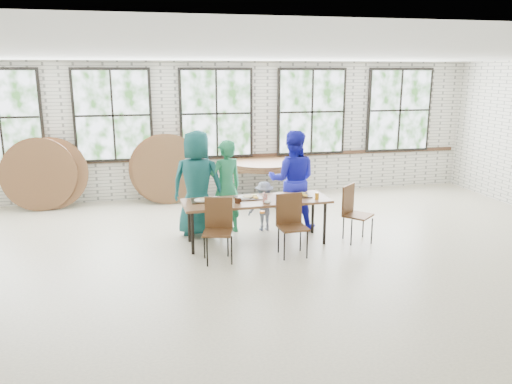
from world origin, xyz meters
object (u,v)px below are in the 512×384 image
at_px(dining_table, 256,203).
at_px(storage_table, 264,170).
at_px(chair_near_left, 218,224).
at_px(chair_near_right, 291,219).

distance_m(dining_table, storage_table, 2.84).
bearing_deg(chair_near_left, storage_table, 80.87).
relative_size(chair_near_left, storage_table, 0.52).
xyz_separation_m(chair_near_left, chair_near_right, (1.13, -0.00, 0.00)).
height_order(chair_near_right, storage_table, chair_near_right).
xyz_separation_m(dining_table, storage_table, (0.77, 2.73, -0.00)).
bearing_deg(dining_table, chair_near_right, -58.13).
bearing_deg(chair_near_left, dining_table, 54.69).
xyz_separation_m(dining_table, chair_near_left, (-0.72, -0.60, -0.13)).
distance_m(chair_near_left, storage_table, 3.65).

